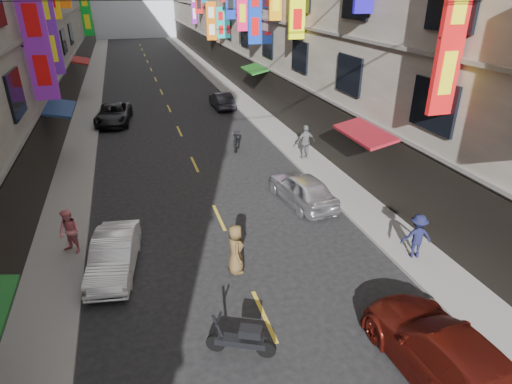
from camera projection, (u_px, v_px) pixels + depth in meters
sidewalk_left at (90, 96)px, 36.44m from camera, size 2.00×90.00×0.12m
sidewalk_right at (227, 87)px, 39.57m from camera, size 2.00×90.00×0.12m
street_awnings at (161, 101)px, 22.59m from camera, size 13.99×35.20×0.41m
lane_markings at (165, 100)px, 35.44m from camera, size 0.12×80.20×0.01m
scooter_crossing at (242, 340)px, 10.70m from camera, size 1.67×0.93×1.14m
scooter_far_right at (236, 141)px, 24.56m from camera, size 0.77×1.74×1.14m
car_left_mid at (114, 255)px, 13.82m from camera, size 1.84×3.85×1.22m
car_left_far at (114, 114)px, 29.02m from camera, size 2.67×4.83×1.28m
car_right_near at (449, 357)px, 9.84m from camera, size 2.25×5.12×1.46m
car_right_mid at (302, 189)px, 18.19m from camera, size 2.11×4.15×1.35m
car_right_far at (222, 100)px, 32.75m from camera, size 1.37×3.70×1.21m
pedestrian_lfar at (70, 232)px, 14.49m from camera, size 0.95×0.92×1.61m
pedestrian_rnear at (417, 236)px, 14.28m from camera, size 1.12×0.76×1.59m
pedestrian_rfar at (306, 142)px, 22.58m from camera, size 1.14×0.74×1.83m
pedestrian_crossing at (236, 249)px, 13.68m from camera, size 0.66×0.89×1.71m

